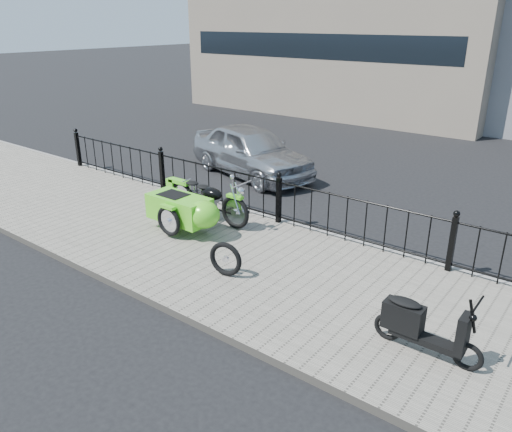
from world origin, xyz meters
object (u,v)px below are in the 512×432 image
Objects in this scene: scooter at (420,326)px; sedan_car at (251,151)px; motorcycle_sidecar at (191,208)px; spare_tire at (226,259)px.

sedan_car is (-6.67, 5.05, 0.20)m from scooter.
spare_tire is (1.78, -1.01, -0.18)m from motorcycle_sidecar.
scooter is at bearing -11.71° from motorcycle_sidecar.
sedan_car is at bearing 124.31° from spare_tire.
spare_tire is 6.09m from sedan_car.
sedan_car reaches higher than scooter.
spare_tire is (-3.24, 0.03, -0.07)m from scooter.
scooter is (5.02, -1.04, -0.11)m from motorcycle_sidecar.
scooter is 2.34× the size of spare_tire.
scooter is 8.37m from sedan_car.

